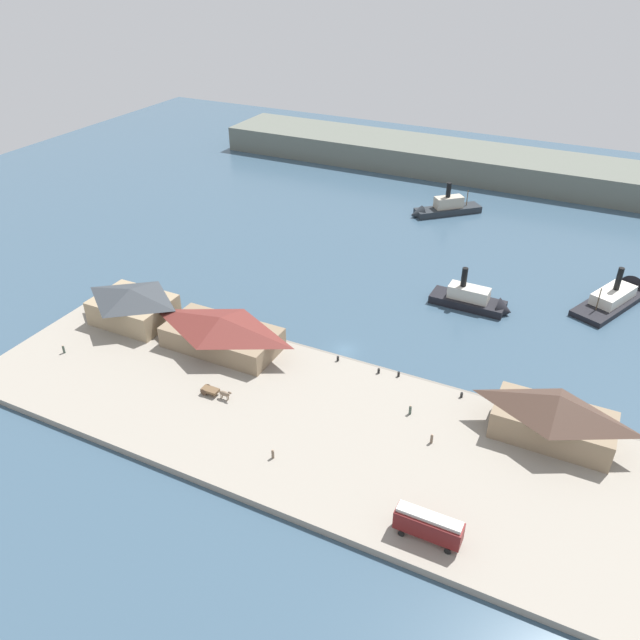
{
  "coord_description": "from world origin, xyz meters",
  "views": [
    {
      "loc": [
        38.52,
        -88.73,
        66.67
      ],
      "look_at": [
        -7.55,
        4.65,
        2.0
      ],
      "focal_mm": 34.99,
      "sensor_mm": 36.0,
      "label": 1
    }
  ],
  "objects": [
    {
      "name": "horse_cart",
      "position": [
        -13.13,
        -23.35,
        2.12
      ],
      "size": [
        5.76,
        1.65,
        1.87
      ],
      "color": "brown",
      "rests_on": "quay_promenade"
    },
    {
      "name": "mooring_post_center_east",
      "position": [
        8.89,
        -5.46,
        1.65
      ],
      "size": [
        0.44,
        0.44,
        0.9
      ],
      "primitive_type": "cylinder",
      "color": "black",
      "rests_on": "quay_promenade"
    },
    {
      "name": "mooring_post_east",
      "position": [
        12.35,
        -4.82,
        1.65
      ],
      "size": [
        0.44,
        0.44,
        0.9
      ],
      "primitive_type": "cylinder",
      "color": "black",
      "rests_on": "quay_promenade"
    },
    {
      "name": "seawall_edge",
      "position": [
        0.0,
        -3.6,
        0.5
      ],
      "size": [
        110.0,
        0.8,
        1.0
      ],
      "primitive_type": "cube",
      "color": "slate",
      "rests_on": "ground"
    },
    {
      "name": "pedestrian_standing_center",
      "position": [
        22.55,
        -18.32,
        1.98
      ],
      "size": [
        0.42,
        0.42,
        1.71
      ],
      "color": "#6B5B4C",
      "rests_on": "quay_promenade"
    },
    {
      "name": "pedestrian_walking_east",
      "position": [
        2.69,
        -31.7,
        1.96
      ],
      "size": [
        0.41,
        0.41,
        1.67
      ],
      "color": "#6B5B4C",
      "rests_on": "quay_promenade"
    },
    {
      "name": "ferry_outer_harbor",
      "position": [
        18.03,
        26.38,
        1.56
      ],
      "size": [
        16.91,
        5.8,
        10.15
      ],
      "color": "black",
      "rests_on": "ground"
    },
    {
      "name": "ferry_shed_central_terminal",
      "position": [
        38.42,
        -9.0,
        5.25
      ],
      "size": [
        17.84,
        9.35,
        7.97
      ],
      "color": "#847056",
      "rests_on": "quay_promenade"
    },
    {
      "name": "mooring_post_west",
      "position": [
        23.7,
        -5.59,
        1.65
      ],
      "size": [
        0.44,
        0.44,
        0.9
      ],
      "primitive_type": "cylinder",
      "color": "black",
      "rests_on": "quay_promenade"
    },
    {
      "name": "ferry_moored_west",
      "position": [
        -3.37,
        72.78,
        1.66
      ],
      "size": [
        18.13,
        17.21,
        10.24
      ],
      "color": "#23282D",
      "rests_on": "ground"
    },
    {
      "name": "mooring_post_center_west",
      "position": [
        0.93,
        -5.27,
        1.65
      ],
      "size": [
        0.44,
        0.44,
        0.9
      ],
      "primitive_type": "cylinder",
      "color": "black",
      "rests_on": "quay_promenade"
    },
    {
      "name": "ferry_shed_west_terminal",
      "position": [
        -20.15,
        -10.66,
        4.47
      ],
      "size": [
        21.6,
        10.97,
        6.43
      ],
      "color": "#847056",
      "rests_on": "quay_promenade"
    },
    {
      "name": "ground_plane",
      "position": [
        0.0,
        0.0,
        0.0
      ],
      "size": [
        320.0,
        320.0,
        0.0
      ],
      "primitive_type": "plane",
      "color": "#385166"
    },
    {
      "name": "pedestrian_by_tram",
      "position": [
        -45.19,
        -25.23,
        1.98
      ],
      "size": [
        0.42,
        0.42,
        1.71
      ],
      "color": "#3D4C42",
      "rests_on": "quay_promenade"
    },
    {
      "name": "ferry_approaching_west",
      "position": [
        44.83,
        43.47,
        1.15
      ],
      "size": [
        15.46,
        24.17,
        11.01
      ],
      "color": "black",
      "rests_on": "ground"
    },
    {
      "name": "quay_promenade",
      "position": [
        0.0,
        -22.0,
        0.6
      ],
      "size": [
        110.0,
        36.0,
        1.2
      ],
      "primitive_type": "cube",
      "color": "gray",
      "rests_on": "ground"
    },
    {
      "name": "street_tram",
      "position": [
        27.39,
        -35.39,
        3.64
      ],
      "size": [
        8.67,
        2.6,
        4.16
      ],
      "color": "maroon",
      "rests_on": "quay_promenade"
    },
    {
      "name": "ferry_shed_east_terminal",
      "position": [
        -41.0,
        -10.56,
        4.8
      ],
      "size": [
        15.06,
        11.49,
        7.1
      ],
      "color": "#998466",
      "rests_on": "quay_promenade"
    },
    {
      "name": "pedestrian_near_cart",
      "position": [
        17.44,
        -13.41,
        2.0
      ],
      "size": [
        0.43,
        0.43,
        1.75
      ],
      "color": "#3D4C42",
      "rests_on": "quay_promenade"
    },
    {
      "name": "far_headland",
      "position": [
        0.0,
        110.0,
        4.0
      ],
      "size": [
        180.0,
        24.0,
        8.0
      ],
      "primitive_type": "cube",
      "color": "#60665B",
      "rests_on": "ground"
    }
  ]
}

